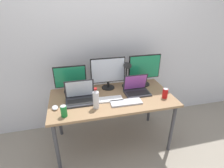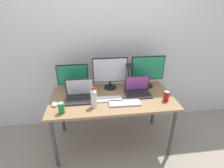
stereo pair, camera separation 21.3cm
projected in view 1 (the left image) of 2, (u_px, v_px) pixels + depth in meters
name	position (u px, v px, depth m)	size (l,w,h in m)	color
ground_plane	(112.00, 141.00, 2.53)	(16.00, 16.00, 0.00)	gray
wall_back	(102.00, 43.00, 2.48)	(7.00, 0.08, 2.60)	silver
work_desk	(112.00, 101.00, 2.24)	(1.54, 0.78, 0.74)	#424247
monitor_left	(70.00, 79.00, 2.26)	(0.41, 0.20, 0.36)	black
monitor_center	(108.00, 72.00, 2.33)	(0.47, 0.18, 0.43)	black
monitor_right	(144.00, 69.00, 2.43)	(0.46, 0.19, 0.44)	black
laptop_silver	(80.00, 97.00, 2.10)	(0.35, 0.24, 0.25)	#2D2D33
laptop_secondary	(137.00, 89.00, 2.29)	(0.32, 0.23, 0.24)	#2D2D33
keyboard_main	(126.00, 102.00, 2.07)	(0.38, 0.13, 0.02)	#B2B2B7
keyboard_aux	(105.00, 100.00, 2.12)	(0.42, 0.13, 0.02)	white
mouse_by_keyboard	(55.00, 108.00, 1.96)	(0.07, 0.10, 0.03)	silver
water_bottle	(96.00, 99.00, 1.94)	(0.07, 0.07, 0.25)	silver
soda_can_near_keyboard	(165.00, 93.00, 2.16)	(0.07, 0.07, 0.13)	red
soda_can_by_laptop	(64.00, 111.00, 1.82)	(0.07, 0.07, 0.13)	#197F33
desk_lamp	(127.00, 69.00, 2.33)	(0.11, 0.18, 0.41)	black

